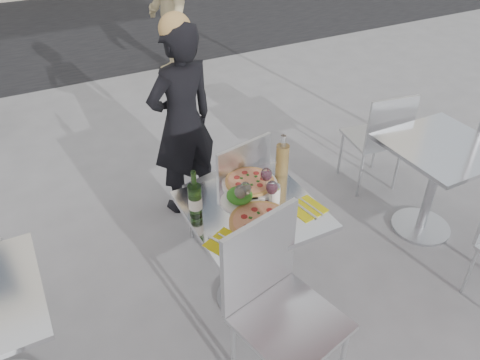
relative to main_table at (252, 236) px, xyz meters
name	(u,v)px	position (x,y,z in m)	size (l,w,h in m)	color
ground	(250,297)	(0.00, 0.00, -0.54)	(80.00, 80.00, 0.00)	slate
street_asphalt	(65,26)	(0.00, 6.50, -0.54)	(24.00, 5.00, 0.00)	black
main_table	(252,236)	(0.00, 0.00, 0.00)	(0.72, 0.72, 0.75)	#B7BABF
side_table_right	(437,170)	(1.50, 0.00, 0.00)	(0.72, 0.72, 0.75)	#B7BABF
chair_far	(233,185)	(0.12, 0.49, 0.01)	(0.51, 0.52, 0.94)	silver
chair_near	(276,297)	(-0.14, -0.51, 0.07)	(0.57, 0.58, 1.03)	silver
side_chair_rfar	(380,134)	(1.51, 0.60, -0.01)	(0.47, 0.48, 0.89)	silver
woman_diner	(182,123)	(0.02, 1.12, 0.21)	(0.55, 0.36, 1.51)	black
pedestrian_b	(164,2)	(0.86, 3.80, 0.36)	(1.16, 0.66, 1.79)	tan
pizza_near	(261,222)	(-0.02, -0.14, 0.22)	(0.35, 0.35, 0.02)	#D7A754
pizza_far	(250,182)	(0.10, 0.21, 0.23)	(0.34, 0.34, 0.03)	white
salad_plate	(240,197)	(-0.04, 0.09, 0.25)	(0.22, 0.22, 0.09)	white
wine_bottle	(195,199)	(-0.31, 0.09, 0.32)	(0.07, 0.08, 0.29)	#27481B
carafe	(282,160)	(0.31, 0.19, 0.33)	(0.08, 0.08, 0.29)	tan
sugar_shaker	(275,193)	(0.15, 0.00, 0.26)	(0.06, 0.06, 0.11)	white
wineglass_white_a	(240,193)	(-0.06, 0.03, 0.32)	(0.07, 0.07, 0.16)	white
wineglass_white_b	(245,190)	(-0.02, 0.04, 0.32)	(0.07, 0.07, 0.16)	white
wineglass_red_a	(272,188)	(0.12, -0.01, 0.32)	(0.07, 0.07, 0.16)	white
wineglass_red_b	(266,175)	(0.15, 0.11, 0.32)	(0.07, 0.07, 0.16)	white
napkin_left	(226,243)	(-0.26, -0.19, 0.21)	(0.24, 0.24, 0.01)	yellow
napkin_right	(307,208)	(0.27, -0.14, 0.21)	(0.21, 0.21, 0.01)	yellow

